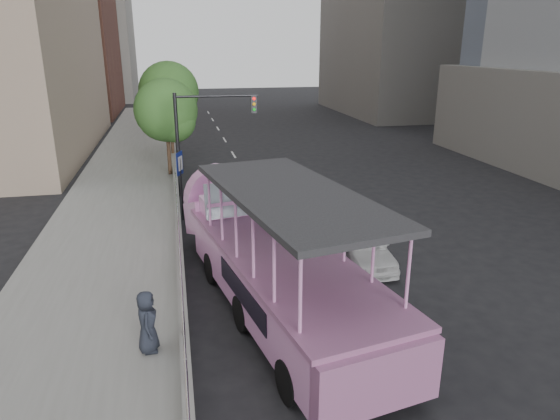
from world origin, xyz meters
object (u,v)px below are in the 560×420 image
(street_tree_near, at_px, (168,113))
(traffic_signal, at_px, (201,127))
(pedestrian_far, at_px, (147,322))
(parking_sign, at_px, (181,178))
(car, at_px, (363,245))
(street_tree_far, at_px, (170,94))
(duck_boat, at_px, (269,256))

(street_tree_near, bearing_deg, traffic_signal, -65.02)
(pedestrian_far, xyz_separation_m, parking_sign, (1.08, 10.48, 0.81))
(car, xyz_separation_m, street_tree_near, (-6.55, 13.38, 3.15))
(parking_sign, bearing_deg, pedestrian_far, -95.89)
(car, height_order, street_tree_near, street_tree_near)
(street_tree_near, bearing_deg, car, -63.93)
(pedestrian_far, xyz_separation_m, street_tree_far, (0.87, 23.81, 3.22))
(car, relative_size, street_tree_near, 0.68)
(duck_boat, height_order, street_tree_far, street_tree_far)
(pedestrian_far, height_order, street_tree_far, street_tree_far)
(pedestrian_far, bearing_deg, duck_boat, -53.86)
(traffic_signal, height_order, street_tree_far, street_tree_far)
(car, distance_m, pedestrian_far, 8.48)
(parking_sign, xyz_separation_m, street_tree_near, (-0.42, 7.33, 1.92))
(street_tree_near, bearing_deg, duck_boat, -79.75)
(car, distance_m, parking_sign, 8.70)
(traffic_signal, xyz_separation_m, street_tree_near, (-1.60, 3.43, 0.32))
(street_tree_near, distance_m, street_tree_far, 6.02)
(street_tree_far, bearing_deg, traffic_signal, -81.57)
(duck_boat, bearing_deg, car, 27.37)
(traffic_signal, bearing_deg, car, -63.56)
(car, distance_m, street_tree_far, 20.72)
(car, relative_size, pedestrian_far, 2.47)
(street_tree_near, bearing_deg, street_tree_far, 88.09)
(street_tree_near, height_order, street_tree_far, street_tree_far)
(pedestrian_far, relative_size, street_tree_near, 0.28)
(duck_boat, relative_size, car, 3.06)
(traffic_signal, bearing_deg, street_tree_far, 98.43)
(pedestrian_far, distance_m, street_tree_near, 18.03)
(traffic_signal, distance_m, street_tree_near, 3.80)
(parking_sign, relative_size, street_tree_far, 0.48)
(traffic_signal, bearing_deg, street_tree_near, 114.98)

